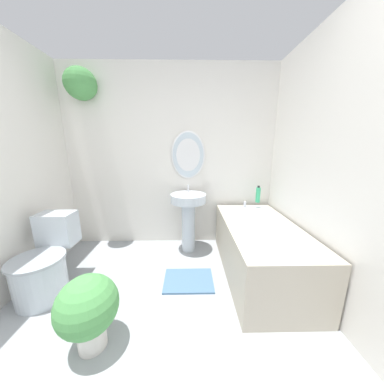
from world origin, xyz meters
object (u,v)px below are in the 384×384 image
Objects in this scene: toilet at (45,264)px; potted_plant at (88,308)px; shampoo_bottle at (258,195)px; bathtub at (259,248)px; pedestal_sink at (188,212)px.

potted_plant is (0.67, -0.54, 0.02)m from toilet.
toilet is 2.46m from shampoo_bottle.
toilet is 2.12m from bathtub.
potted_plant is (-1.59, -1.37, -0.43)m from shampoo_bottle.
toilet is 1.56m from pedestal_sink.
shampoo_bottle is at bearing 20.30° from toilet.
bathtub is 6.42× the size of shampoo_bottle.
shampoo_bottle is (0.93, 0.08, 0.21)m from pedestal_sink.
bathtub is 1.64m from potted_plant.
toilet reaches higher than potted_plant.
bathtub is 2.68× the size of potted_plant.
shampoo_bottle reaches higher than toilet.
pedestal_sink reaches higher than potted_plant.
pedestal_sink reaches higher than shampoo_bottle.
pedestal_sink is at bearing 146.89° from bathtub.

